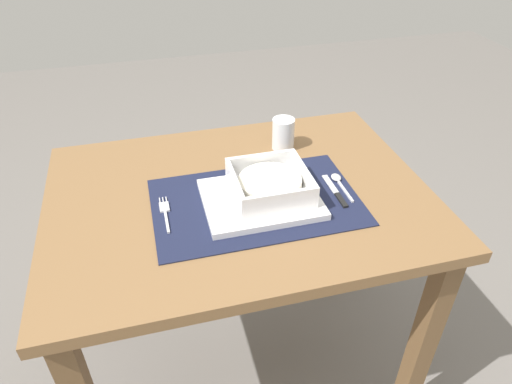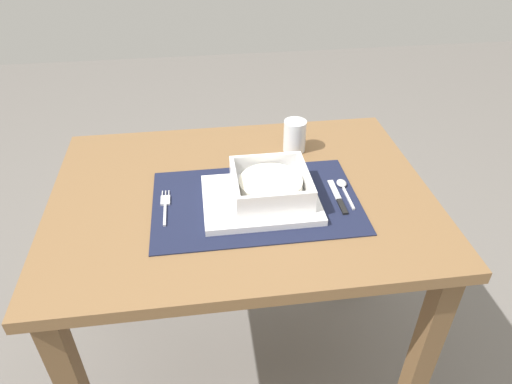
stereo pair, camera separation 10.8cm
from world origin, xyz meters
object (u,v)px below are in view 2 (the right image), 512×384
at_px(dining_table, 242,226).
at_px(drinking_glass, 295,137).
at_px(fork, 165,205).
at_px(butter_knife, 339,199).
at_px(spoon, 343,186).
at_px(porridge_bowl, 271,186).

xyz_separation_m(dining_table, drinking_glass, (0.17, 0.18, 0.15)).
height_order(dining_table, fork, fork).
distance_m(fork, butter_knife, 0.41).
distance_m(dining_table, butter_knife, 0.26).
bearing_deg(spoon, butter_knife, -119.12).
xyz_separation_m(spoon, butter_knife, (-0.02, -0.05, -0.00)).
relative_size(dining_table, porridge_bowl, 5.21).
bearing_deg(dining_table, drinking_glass, 46.94).
bearing_deg(fork, porridge_bowl, -1.75).
distance_m(butter_knife, drinking_glass, 0.26).
xyz_separation_m(dining_table, spoon, (0.25, -0.02, 0.12)).
bearing_deg(porridge_bowl, dining_table, 147.39).
distance_m(porridge_bowl, spoon, 0.19).
bearing_deg(butter_knife, dining_table, 167.17).
height_order(fork, spoon, spoon).
distance_m(porridge_bowl, fork, 0.25).
bearing_deg(dining_table, spoon, -5.21).
bearing_deg(porridge_bowl, butter_knife, -9.33).
height_order(spoon, drinking_glass, drinking_glass).
bearing_deg(drinking_glass, spoon, -68.06).
distance_m(spoon, butter_knife, 0.05).
height_order(dining_table, porridge_bowl, porridge_bowl).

